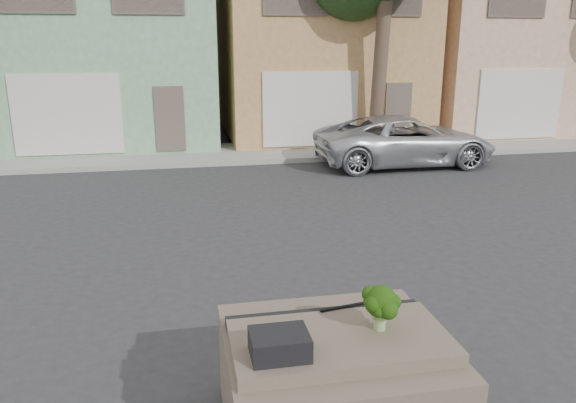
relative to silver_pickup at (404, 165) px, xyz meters
name	(u,v)px	position (x,y,z in m)	size (l,w,h in m)	color
ground_plane	(278,297)	(-5.29, -8.14, 0.00)	(120.00, 120.00, 0.00)	#303033
sidewalk	(221,154)	(-5.29, 2.36, 0.07)	(40.00, 3.00, 0.15)	gray
townhouse_mint	(111,35)	(-8.79, 6.36, 3.77)	(7.20, 8.20, 7.55)	#80AD85
townhouse_tan	(314,35)	(-1.29, 6.36, 3.77)	(7.20, 8.20, 7.55)	tan
townhouse_beige	(492,36)	(6.21, 6.36, 3.77)	(7.20, 8.20, 7.55)	#D3A686
silver_pickup	(404,165)	(0.00, 0.00, 0.00)	(2.44, 5.30, 1.47)	#BBBCC1
tree_near	(382,18)	(-0.29, 1.66, 4.25)	(4.40, 4.00, 8.50)	#203B17
car_dashboard	(335,382)	(-5.29, -11.14, 0.56)	(2.00, 1.80, 1.12)	brown
instrument_hump	(280,344)	(-5.87, -11.49, 1.22)	(0.48, 0.38, 0.20)	black
wiper_arm	(353,305)	(-5.01, -10.76, 1.13)	(0.70, 0.03, 0.02)	black
broccoli	(380,307)	(-4.91, -11.24, 1.33)	(0.35, 0.35, 0.43)	#163208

